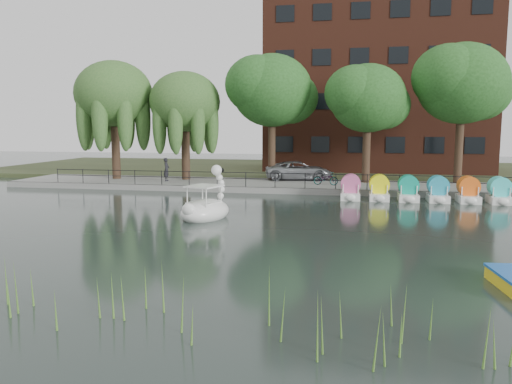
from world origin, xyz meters
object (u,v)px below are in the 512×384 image
(pedestrian, at_px, (166,168))
(bicycle, at_px, (326,178))
(swan_boat, at_px, (206,207))
(minivan, at_px, (299,169))

(pedestrian, bearing_deg, bicycle, -95.28)
(bicycle, xyz_separation_m, swan_boat, (-5.14, -11.70, -0.34))
(minivan, distance_m, bicycle, 3.75)
(bicycle, bearing_deg, swan_boat, 164.37)
(minivan, height_order, pedestrian, pedestrian)
(bicycle, xyz_separation_m, pedestrian, (-11.78, 0.30, 0.49))
(swan_boat, bearing_deg, minivan, 97.83)
(minivan, height_order, swan_boat, swan_boat)
(minivan, xyz_separation_m, bicycle, (2.20, -3.02, -0.31))
(pedestrian, relative_size, swan_boat, 0.57)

